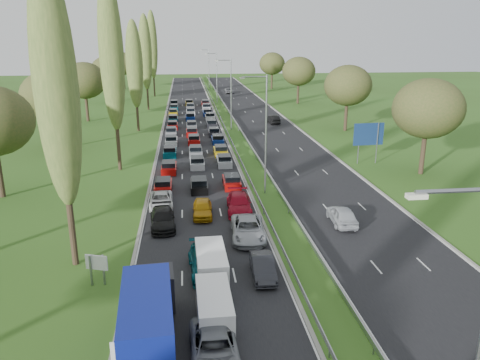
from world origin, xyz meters
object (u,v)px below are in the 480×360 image
near_car_2 (161,200)px  blue_lorry (149,317)px  near_car_3 (163,219)px  info_sign (97,266)px  direction_sign (369,136)px  white_van_front (211,263)px  white_van_rear (214,306)px

near_car_2 → blue_lorry: (0.37, -21.39, 1.23)m
near_car_2 → blue_lorry: 21.43m
near_car_3 → info_sign: bearing=-116.3°
direction_sign → blue_lorry: bearing=-125.8°
near_car_3 → blue_lorry: size_ratio=0.58×
white_van_front → white_van_rear: 5.26m
blue_lorry → white_van_rear: blue_lorry is taller
near_car_3 → info_sign: (-3.79, -9.29, 0.62)m
blue_lorry → near_car_3: bearing=86.4°
near_car_3 → white_van_front: size_ratio=1.03×
near_car_2 → white_van_front: 14.54m
white_van_front → info_sign: size_ratio=2.32×
near_car_2 → near_car_3: (0.35, -4.97, 0.07)m
near_car_3 → direction_sign: 31.06m
blue_lorry → info_sign: bearing=114.5°
near_car_3 → white_van_rear: white_van_rear is taller
white_van_front → direction_sign: direction_sign is taller
blue_lorry → info_sign: size_ratio=4.15×
white_van_front → info_sign: bearing=-179.1°
near_car_2 → near_car_3: 4.99m
near_car_2 → blue_lorry: size_ratio=0.55×
direction_sign → white_van_rear: bearing=-123.6°
white_van_rear → direction_sign: bearing=55.7°
near_car_2 → info_sign: info_sign is taller
info_sign → white_van_rear: bearing=-34.7°
blue_lorry → direction_sign: bearing=50.5°
white_van_rear → info_sign: (-7.21, 4.99, 0.39)m
near_car_2 → white_van_rear: bearing=-81.1°
white_van_front → white_van_rear: (-0.15, -5.25, -0.02)m
near_car_2 → white_van_front: size_ratio=0.98×
near_car_3 → blue_lorry: 16.46m
near_car_2 → white_van_rear: white_van_rear is taller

